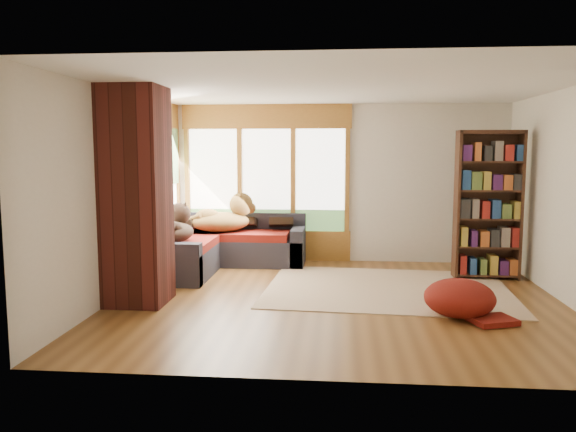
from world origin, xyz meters
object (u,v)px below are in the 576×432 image
(bookshelf, at_px, (488,205))
(dog_brindle, at_px, (176,225))
(brick_chimney, at_px, (136,196))
(dog_tan, at_px, (225,215))
(sectional_sofa, at_px, (213,249))
(pouf, at_px, (460,297))
(area_rug, at_px, (387,289))

(bookshelf, height_order, dog_brindle, bookshelf)
(brick_chimney, distance_m, dog_tan, 2.47)
(sectional_sofa, bearing_deg, dog_tan, 67.89)
(brick_chimney, relative_size, dog_brindle, 2.97)
(sectional_sofa, bearing_deg, dog_brindle, -113.67)
(sectional_sofa, relative_size, dog_brindle, 2.52)
(brick_chimney, height_order, pouf, brick_chimney)
(dog_tan, bearing_deg, brick_chimney, -126.69)
(sectional_sofa, bearing_deg, area_rug, -18.50)
(pouf, bearing_deg, dog_tan, 140.74)
(brick_chimney, height_order, sectional_sofa, brick_chimney)
(brick_chimney, relative_size, bookshelf, 1.22)
(area_rug, height_order, bookshelf, bookshelf)
(bookshelf, height_order, pouf, bookshelf)
(pouf, distance_m, dog_brindle, 4.06)
(bookshelf, distance_m, pouf, 2.27)
(dog_brindle, bearing_deg, pouf, -114.35)
(brick_chimney, xyz_separation_m, pouf, (3.77, -0.24, -1.08))
(pouf, bearing_deg, dog_brindle, 156.80)
(brick_chimney, xyz_separation_m, dog_brindle, (0.07, 1.34, -0.53))
(area_rug, xyz_separation_m, dog_brindle, (-3.00, 0.39, 0.77))
(area_rug, height_order, dog_brindle, dog_brindle)
(brick_chimney, xyz_separation_m, dog_tan, (0.59, 2.35, -0.49))
(dog_tan, bearing_deg, dog_brindle, -139.96)
(sectional_sofa, relative_size, area_rug, 0.69)
(sectional_sofa, height_order, bookshelf, bookshelf)
(bookshelf, bearing_deg, dog_brindle, -175.21)
(pouf, bearing_deg, area_rug, 120.37)
(sectional_sofa, distance_m, area_rug, 2.86)
(brick_chimney, distance_m, bookshelf, 4.86)
(brick_chimney, bearing_deg, area_rug, 17.15)
(pouf, bearing_deg, sectional_sofa, 145.37)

